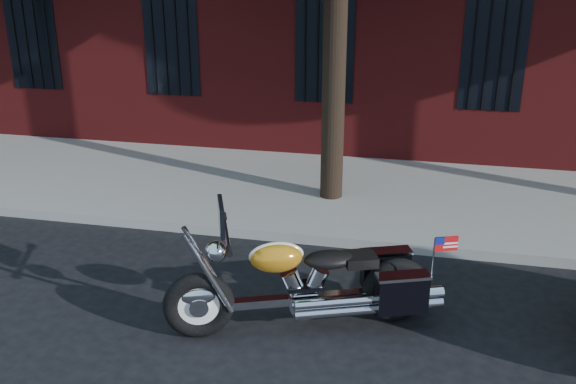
# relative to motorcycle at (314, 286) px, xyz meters

# --- Properties ---
(ground) EXTENTS (120.00, 120.00, 0.00)m
(ground) POSITION_rel_motorcycle_xyz_m (-0.87, 0.77, -0.52)
(ground) COLOR black
(ground) RESTS_ON ground
(curb) EXTENTS (40.00, 0.16, 0.15)m
(curb) POSITION_rel_motorcycle_xyz_m (-0.87, 2.15, -0.45)
(curb) COLOR gray
(curb) RESTS_ON ground
(sidewalk) EXTENTS (40.00, 3.60, 0.15)m
(sidewalk) POSITION_rel_motorcycle_xyz_m (-0.87, 4.03, -0.45)
(sidewalk) COLOR gray
(sidewalk) RESTS_ON ground
(motorcycle) EXTENTS (3.01, 1.53, 1.54)m
(motorcycle) POSITION_rel_motorcycle_xyz_m (0.00, 0.00, 0.00)
(motorcycle) COLOR black
(motorcycle) RESTS_ON ground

